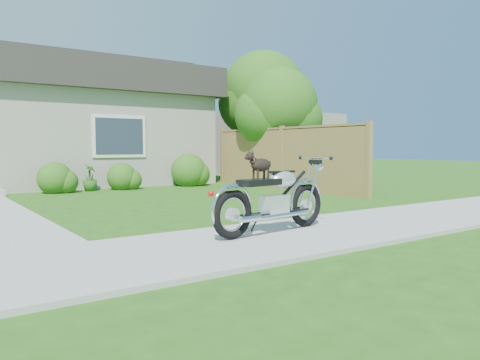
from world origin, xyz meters
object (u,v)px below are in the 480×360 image
Objects in this scene: fence at (282,158)px; potted_plant_right at (90,178)px; tree_far at (267,97)px; tree_near at (283,110)px; motorcycle_with_dog at (274,197)px; house at (12,120)px.

fence reaches higher than potted_plant_right.
fence is at bearing -122.14° from tree_far.
potted_plant_right is (-7.09, -0.73, -2.79)m from tree_far.
tree_near is 6.44m from potted_plant_right.
fence is 2.14m from tree_near.
tree_near is 2.81m from tree_far.
potted_plant_right is at bearing 83.19° from motorcycle_with_dog.
tree_far is at bearing -17.64° from house.
potted_plant_right is at bearing -67.44° from house.
tree_near is at bearing 48.52° from fence.
house is 8.96m from fence.
house reaches higher than motorcycle_with_dog.
house is 4.13m from potted_plant_right.
house is 8.92m from tree_near.
tree_far is at bearing 5.91° from potted_plant_right.
tree_far is at bearing 45.05° from motorcycle_with_dog.
potted_plant_right is at bearing 150.11° from fence.
motorcycle_with_dog is (1.47, -11.78, -1.61)m from house.
fence is at bearing -131.48° from tree_near.
tree_far reaches higher than motorcycle_with_dog.
tree_near is at bearing -16.15° from potted_plant_right.
tree_near reaches higher than fence.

